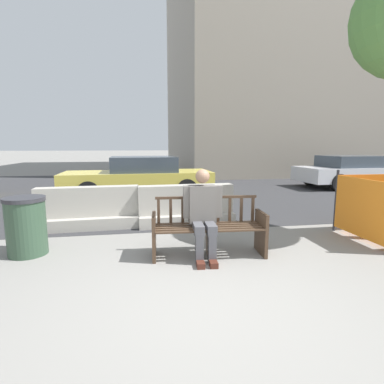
{
  "coord_description": "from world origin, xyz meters",
  "views": [
    {
      "loc": [
        -0.73,
        -2.93,
        1.66
      ],
      "look_at": [
        0.26,
        2.84,
        0.75
      ],
      "focal_mm": 28.0,
      "sensor_mm": 36.0,
      "label": 1
    }
  ],
  "objects_px": {
    "seated_person": "(203,212)",
    "car_taxi_near": "(140,177)",
    "jersey_barrier_left": "(89,211)",
    "jersey_barrier_centre": "(186,208)",
    "trash_bin": "(26,226)",
    "street_bench": "(208,230)",
    "car_sedan_mid": "(355,171)"
  },
  "relations": [
    {
      "from": "jersey_barrier_left",
      "to": "car_sedan_mid",
      "type": "bearing_deg",
      "value": 25.3
    },
    {
      "from": "jersey_barrier_centre",
      "to": "jersey_barrier_left",
      "type": "xyz_separation_m",
      "value": [
        -1.99,
        0.05,
        0.0
      ]
    },
    {
      "from": "seated_person",
      "to": "car_taxi_near",
      "type": "height_order",
      "value": "seated_person"
    },
    {
      "from": "street_bench",
      "to": "car_taxi_near",
      "type": "bearing_deg",
      "value": 100.57
    },
    {
      "from": "street_bench",
      "to": "jersey_barrier_left",
      "type": "xyz_separation_m",
      "value": [
        -2.05,
        1.93,
        -0.06
      ]
    },
    {
      "from": "jersey_barrier_centre",
      "to": "trash_bin",
      "type": "bearing_deg",
      "value": -152.66
    },
    {
      "from": "car_taxi_near",
      "to": "trash_bin",
      "type": "bearing_deg",
      "value": -108.38
    },
    {
      "from": "seated_person",
      "to": "jersey_barrier_centre",
      "type": "relative_size",
      "value": 0.65
    },
    {
      "from": "jersey_barrier_centre",
      "to": "car_taxi_near",
      "type": "height_order",
      "value": "car_taxi_near"
    },
    {
      "from": "jersey_barrier_centre",
      "to": "car_sedan_mid",
      "type": "height_order",
      "value": "car_sedan_mid"
    },
    {
      "from": "street_bench",
      "to": "jersey_barrier_centre",
      "type": "xyz_separation_m",
      "value": [
        -0.06,
        1.87,
        -0.06
      ]
    },
    {
      "from": "jersey_barrier_centre",
      "to": "car_taxi_near",
      "type": "relative_size",
      "value": 0.42
    },
    {
      "from": "trash_bin",
      "to": "seated_person",
      "type": "bearing_deg",
      "value": -11.64
    },
    {
      "from": "street_bench",
      "to": "jersey_barrier_centre",
      "type": "distance_m",
      "value": 1.88
    },
    {
      "from": "street_bench",
      "to": "car_taxi_near",
      "type": "distance_m",
      "value": 5.69
    },
    {
      "from": "seated_person",
      "to": "car_sedan_mid",
      "type": "height_order",
      "value": "seated_person"
    },
    {
      "from": "trash_bin",
      "to": "car_taxi_near",
      "type": "bearing_deg",
      "value": 71.62
    },
    {
      "from": "seated_person",
      "to": "jersey_barrier_centre",
      "type": "bearing_deg",
      "value": 89.05
    },
    {
      "from": "street_bench",
      "to": "car_sedan_mid",
      "type": "xyz_separation_m",
      "value": [
        7.5,
        6.44,
        0.25
      ]
    },
    {
      "from": "jersey_barrier_left",
      "to": "car_taxi_near",
      "type": "bearing_deg",
      "value": 74.53
    },
    {
      "from": "jersey_barrier_centre",
      "to": "jersey_barrier_left",
      "type": "height_order",
      "value": "same"
    },
    {
      "from": "car_taxi_near",
      "to": "car_sedan_mid",
      "type": "xyz_separation_m",
      "value": [
        8.54,
        0.86,
        -0.0
      ]
    },
    {
      "from": "street_bench",
      "to": "seated_person",
      "type": "height_order",
      "value": "seated_person"
    },
    {
      "from": "jersey_barrier_left",
      "to": "car_taxi_near",
      "type": "height_order",
      "value": "car_taxi_near"
    },
    {
      "from": "jersey_barrier_centre",
      "to": "car_taxi_near",
      "type": "bearing_deg",
      "value": 104.78
    },
    {
      "from": "car_taxi_near",
      "to": "street_bench",
      "type": "bearing_deg",
      "value": -79.43
    },
    {
      "from": "seated_person",
      "to": "jersey_barrier_left",
      "type": "relative_size",
      "value": 0.65
    },
    {
      "from": "car_sedan_mid",
      "to": "car_taxi_near",
      "type": "bearing_deg",
      "value": -174.27
    },
    {
      "from": "jersey_barrier_centre",
      "to": "jersey_barrier_left",
      "type": "bearing_deg",
      "value": 178.44
    },
    {
      "from": "seated_person",
      "to": "street_bench",
      "type": "bearing_deg",
      "value": 28.33
    },
    {
      "from": "jersey_barrier_left",
      "to": "jersey_barrier_centre",
      "type": "bearing_deg",
      "value": -1.56
    },
    {
      "from": "jersey_barrier_left",
      "to": "trash_bin",
      "type": "distance_m",
      "value": 1.59
    }
  ]
}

